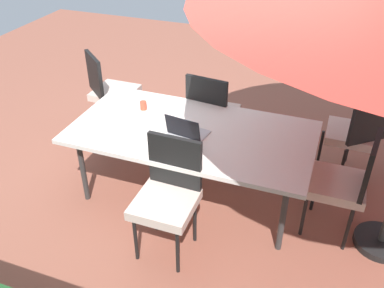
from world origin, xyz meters
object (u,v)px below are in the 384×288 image
(chair_south, at_px, (212,111))
(chair_north, at_px, (168,193))
(chair_southwest, at_px, (356,131))
(laptop, at_px, (187,131))
(chair_southeast, at_px, (109,89))
(dining_table, at_px, (192,135))
(chair_west, at_px, (345,180))
(cup, at_px, (143,105))

(chair_south, bearing_deg, chair_north, 100.02)
(chair_southwest, distance_m, laptop, 1.67)
(chair_southeast, bearing_deg, chair_southwest, -138.88)
(dining_table, distance_m, laptop, 0.14)
(chair_south, relative_size, laptop, 2.78)
(chair_southeast, xyz_separation_m, chair_south, (-1.26, 0.09, 0.00))
(chair_southwest, relative_size, laptop, 2.78)
(chair_west, height_order, chair_north, same)
(chair_north, height_order, laptop, chair_north)
(chair_west, xyz_separation_m, chair_north, (1.28, 0.64, 0.00))
(chair_southwest, relative_size, chair_south, 1.00)
(chair_southwest, bearing_deg, chair_southeast, -39.96)
(dining_table, xyz_separation_m, laptop, (0.01, 0.10, 0.09))
(chair_southwest, relative_size, chair_west, 1.00)
(chair_southeast, bearing_deg, chair_north, 173.65)
(chair_west, height_order, laptop, chair_west)
(chair_southwest, distance_m, chair_north, 1.98)
(chair_southwest, bearing_deg, chair_south, -36.31)
(dining_table, xyz_separation_m, cup, (0.57, -0.20, 0.09))
(chair_south, bearing_deg, chair_southwest, -169.95)
(chair_west, bearing_deg, dining_table, -83.85)
(chair_southwest, relative_size, chair_southeast, 1.00)
(dining_table, xyz_separation_m, chair_southeast, (1.29, -0.79, -0.13))
(laptop, xyz_separation_m, cup, (0.56, -0.30, -0.01))
(chair_west, bearing_deg, chair_north, -55.71)
(chair_west, height_order, cup, chair_west)
(chair_north, bearing_deg, chair_west, 28.18)
(chair_south, bearing_deg, laptop, 98.20)
(cup, bearing_deg, chair_south, -137.07)
(laptop, bearing_deg, dining_table, -88.25)
(dining_table, distance_m, chair_southwest, 1.60)
(chair_southwest, bearing_deg, dining_table, -10.35)
(dining_table, height_order, chair_southwest, chair_southwest)
(laptop, bearing_deg, chair_southwest, -139.17)
(chair_southeast, bearing_deg, chair_south, -143.01)
(chair_southeast, distance_m, cup, 0.96)
(chair_south, xyz_separation_m, chair_north, (-0.09, 1.37, 0.00))
(chair_west, distance_m, chair_south, 1.55)
(cup, bearing_deg, chair_southeast, -38.88)
(chair_west, xyz_separation_m, cup, (1.90, -0.24, 0.21))
(chair_north, xyz_separation_m, cup, (0.62, -0.88, 0.21))
(chair_south, height_order, laptop, chair_south)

